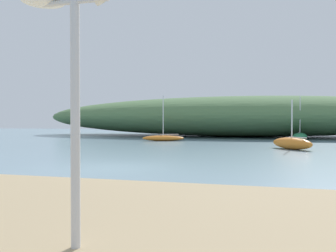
{
  "coord_description": "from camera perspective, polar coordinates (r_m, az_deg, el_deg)",
  "views": [
    {
      "loc": [
        5.11,
        -11.92,
        1.81
      ],
      "look_at": [
        1.37,
        2.81,
        1.59
      ],
      "focal_mm": 35.27,
      "sensor_mm": 36.0,
      "label": 1
    }
  ],
  "objects": [
    {
      "name": "sailboat_far_left",
      "position": [
        22.69,
        20.61,
        -2.8
      ],
      "size": [
        2.81,
        3.25,
        3.2
      ],
      "color": "orange",
      "rests_on": "ground"
    },
    {
      "name": "ground_plane",
      "position": [
        13.1,
        -8.92,
        -7.12
      ],
      "size": [
        120.0,
        120.0,
        0.0
      ],
      "primitive_type": "plane",
      "color": "#7A99A8"
    },
    {
      "name": "distant_hill",
      "position": [
        40.74,
        12.11,
        1.64
      ],
      "size": [
        49.99,
        15.4,
        4.79
      ],
      "primitive_type": "ellipsoid",
      "color": "#517547",
      "rests_on": "ground"
    },
    {
      "name": "sailboat_by_sandbar",
      "position": [
        33.74,
        21.83,
        -1.67
      ],
      "size": [
        1.99,
        3.75,
        4.17
      ],
      "color": "#287A4C",
      "rests_on": "ground"
    },
    {
      "name": "sailboat_mid_channel",
      "position": [
        30.3,
        -0.84,
        -2.07
      ],
      "size": [
        3.97,
        2.22,
        4.18
      ],
      "color": "orange",
      "rests_on": "ground"
    },
    {
      "name": "mast_structure",
      "position": [
        4.69,
        -18.92,
        17.87
      ],
      "size": [
        1.35,
        0.54,
        3.59
      ],
      "color": "silver",
      "rests_on": "beach_sand"
    }
  ]
}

